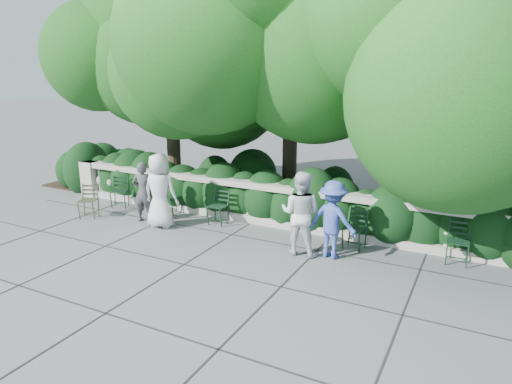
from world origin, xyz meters
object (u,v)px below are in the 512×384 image
at_px(chair_weathered, 87,219).
at_px(person_older_blue, 333,220).
at_px(chair_d, 215,226).
at_px(chair_a, 168,214).
at_px(chair_b, 119,209).
at_px(chair_e, 351,250).
at_px(person_businessman, 160,191).
at_px(chair_f, 455,267).
at_px(person_woman_grey, 144,192).
at_px(person_casual_man, 301,213).

relative_size(chair_weathered, person_older_blue, 0.55).
bearing_deg(chair_d, chair_a, 171.63).
bearing_deg(chair_weathered, chair_b, 61.41).
xyz_separation_m(chair_a, chair_b, (-1.45, -0.22, 0.00)).
height_order(chair_e, person_businessman, person_businessman).
bearing_deg(person_businessman, chair_f, -177.85).
xyz_separation_m(person_businessman, person_older_blue, (4.09, 0.11, -0.10)).
bearing_deg(person_woman_grey, chair_a, -120.67).
relative_size(chair_f, person_woman_grey, 0.57).
distance_m(chair_e, person_casual_man, 1.35).
bearing_deg(person_woman_grey, chair_d, 177.01).
bearing_deg(chair_weathered, person_woman_grey, -3.64).
bearing_deg(person_businessman, person_woman_grey, -16.39).
xyz_separation_m(chair_f, person_businessman, (-6.30, -0.73, 0.87)).
relative_size(chair_f, chair_weathered, 1.00).
relative_size(chair_d, chair_weathered, 1.00).
xyz_separation_m(chair_e, chair_weathered, (-6.30, -1.02, 0.00)).
relative_size(chair_e, person_businessman, 0.48).
bearing_deg(chair_e, chair_b, -172.18).
bearing_deg(person_businessman, chair_d, -155.15).
distance_m(chair_a, person_woman_grey, 1.02).
bearing_deg(person_woman_grey, person_older_blue, 161.02).
distance_m(chair_f, person_older_blue, 2.42).
distance_m(chair_e, person_woman_grey, 5.02).
bearing_deg(chair_f, chair_b, 177.63).
height_order(person_businessman, person_casual_man, person_businessman).
relative_size(chair_f, person_casual_man, 0.50).
bearing_deg(person_older_blue, person_casual_man, 21.56).
xyz_separation_m(chair_weathered, person_businessman, (1.96, 0.42, 0.87)).
relative_size(chair_e, person_woman_grey, 0.57).
xyz_separation_m(chair_weathered, person_woman_grey, (1.36, 0.55, 0.74)).
distance_m(chair_d, person_older_blue, 3.14).
bearing_deg(chair_a, chair_e, 6.34).
bearing_deg(chair_a, chair_d, 0.87).
height_order(chair_e, chair_weathered, same).
xyz_separation_m(chair_f, person_older_blue, (-2.21, -0.62, 0.77)).
xyz_separation_m(chair_a, person_businessman, (0.46, -0.82, 0.87)).
distance_m(person_woman_grey, person_casual_man, 4.07).
distance_m(person_businessman, person_casual_man, 3.46).
height_order(chair_d, chair_f, same).
xyz_separation_m(chair_a, chair_e, (4.79, -0.22, 0.00)).
xyz_separation_m(person_woman_grey, person_casual_man, (4.07, -0.13, 0.10)).
bearing_deg(person_older_blue, person_businessman, 12.73).
distance_m(chair_a, chair_weathered, 1.95).
bearing_deg(chair_b, person_casual_man, -33.15).
distance_m(chair_d, person_businessman, 1.51).
distance_m(chair_a, chair_b, 1.47).
xyz_separation_m(chair_f, person_woman_grey, (-6.90, -0.60, 0.74)).
relative_size(chair_a, chair_d, 1.00).
xyz_separation_m(chair_d, chair_weathered, (-3.04, -1.02, 0.00)).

